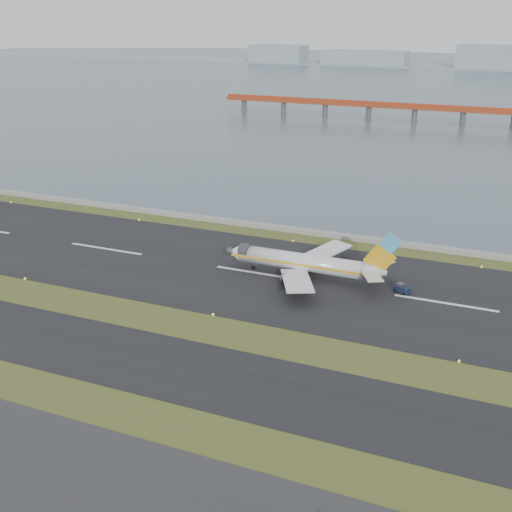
# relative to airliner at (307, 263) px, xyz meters

# --- Properties ---
(ground) EXTENTS (1000.00, 1000.00, 0.00)m
(ground) POSITION_rel_airliner_xyz_m (-10.49, -31.91, -3.46)
(ground) COLOR #374C1B
(ground) RESTS_ON ground
(taxiway_strip) EXTENTS (1000.00, 18.00, 0.10)m
(taxiway_strip) POSITION_rel_airliner_xyz_m (-10.49, -43.91, -3.41)
(taxiway_strip) COLOR black
(taxiway_strip) RESTS_ON ground
(runway_strip) EXTENTS (1000.00, 45.00, 0.10)m
(runway_strip) POSITION_rel_airliner_xyz_m (-10.49, -1.91, -3.41)
(runway_strip) COLOR black
(runway_strip) RESTS_ON ground
(seawall) EXTENTS (1000.00, 2.50, 1.00)m
(seawall) POSITION_rel_airliner_xyz_m (-10.49, 28.09, -2.96)
(seawall) COLOR gray
(seawall) RESTS_ON ground
(bay_water) EXTENTS (1400.00, 800.00, 1.30)m
(bay_water) POSITION_rel_airliner_xyz_m (-10.49, 428.09, -3.46)
(bay_water) COLOR #445361
(bay_water) RESTS_ON ground
(red_pier) EXTENTS (260.00, 5.00, 10.20)m
(red_pier) POSITION_rel_airliner_xyz_m (9.51, 218.09, 3.82)
(red_pier) COLOR #9D3A1B
(red_pier) RESTS_ON ground
(far_shoreline) EXTENTS (1400.00, 80.00, 60.50)m
(far_shoreline) POSITION_rel_airliner_xyz_m (3.13, 588.09, 2.61)
(far_shoreline) COLOR #8A99A3
(far_shoreline) RESTS_ON ground
(airliner) EXTENTS (38.52, 32.89, 12.80)m
(airliner) POSITION_rel_airliner_xyz_m (0.00, 0.00, 0.00)
(airliner) COLOR silver
(airliner) RESTS_ON ground
(pushback_tug) EXTENTS (3.58, 2.89, 2.01)m
(pushback_tug) POSITION_rel_airliner_xyz_m (20.50, -0.09, -2.48)
(pushback_tug) COLOR #121B32
(pushback_tug) RESTS_ON ground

